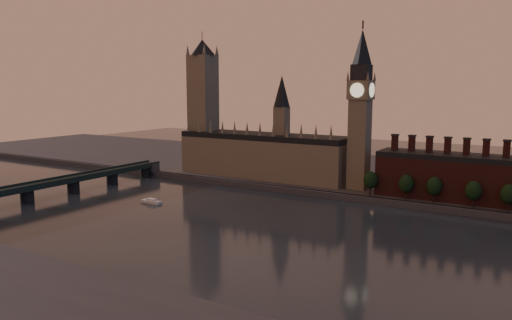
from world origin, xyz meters
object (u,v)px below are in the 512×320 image
(victoria_tower, at_px, (203,101))
(river_boat, at_px, (151,201))
(big_ben, at_px, (360,108))
(westminster_bridge, at_px, (47,186))

(victoria_tower, distance_m, river_boat, 114.62)
(big_ben, relative_size, westminster_bridge, 0.54)
(river_boat, bearing_deg, westminster_bridge, -157.71)
(victoria_tower, relative_size, westminster_bridge, 0.54)
(westminster_bridge, height_order, river_boat, westminster_bridge)
(big_ben, distance_m, westminster_bridge, 205.83)
(victoria_tower, distance_m, westminster_bridge, 133.21)
(big_ben, distance_m, river_boat, 144.07)
(victoria_tower, distance_m, big_ben, 130.12)
(westminster_bridge, relative_size, river_boat, 14.01)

